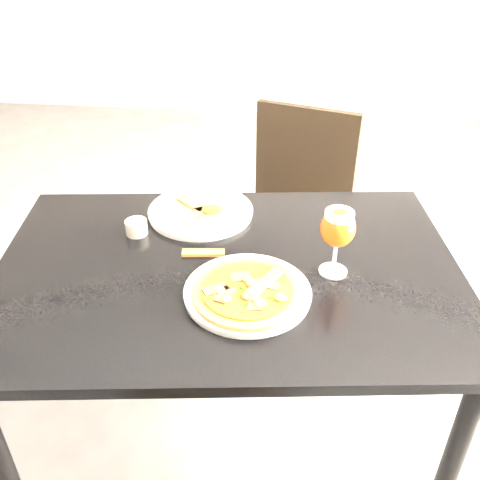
# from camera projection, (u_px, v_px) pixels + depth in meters

# --- Properties ---
(ground) EXTENTS (6.00, 6.00, 0.00)m
(ground) POSITION_uv_depth(u_px,v_px,m) (208.00, 397.00, 1.97)
(ground) COLOR #525355
(ground) RESTS_ON ground
(dining_table) EXTENTS (1.29, 0.94, 0.75)m
(dining_table) POSITION_uv_depth(u_px,v_px,m) (228.00, 294.00, 1.43)
(dining_table) COLOR black
(dining_table) RESTS_ON ground
(chair_far) EXTENTS (0.52, 0.52, 0.90)m
(chair_far) POSITION_uv_depth(u_px,v_px,m) (292.00, 218.00, 2.08)
(chair_far) COLOR black
(chair_far) RESTS_ON ground
(plate_main) EXTENTS (0.41, 0.41, 0.02)m
(plate_main) POSITION_uv_depth(u_px,v_px,m) (247.00, 293.00, 1.28)
(plate_main) COLOR white
(plate_main) RESTS_ON dining_table
(pizza) EXTENTS (0.26, 0.26, 0.03)m
(pizza) POSITION_uv_depth(u_px,v_px,m) (248.00, 291.00, 1.26)
(pizza) COLOR #915923
(pizza) RESTS_ON plate_main
(plate_second) EXTENTS (0.34, 0.34, 0.02)m
(plate_second) POSITION_uv_depth(u_px,v_px,m) (201.00, 212.00, 1.60)
(plate_second) COLOR white
(plate_second) RESTS_ON dining_table
(crust_scraps) EXTENTS (0.17, 0.13, 0.01)m
(crust_scraps) POSITION_uv_depth(u_px,v_px,m) (204.00, 209.00, 1.59)
(crust_scraps) COLOR #915923
(crust_scraps) RESTS_ON plate_second
(loose_crust) EXTENTS (0.12, 0.04, 0.01)m
(loose_crust) POSITION_uv_depth(u_px,v_px,m) (203.00, 253.00, 1.43)
(loose_crust) COLOR #915923
(loose_crust) RESTS_ON dining_table
(sauce_cup) EXTENTS (0.06, 0.06, 0.04)m
(sauce_cup) POSITION_uv_depth(u_px,v_px,m) (136.00, 227.00, 1.50)
(sauce_cup) COLOR beige
(sauce_cup) RESTS_ON dining_table
(beer_glass) EXTENTS (0.09, 0.09, 0.18)m
(beer_glass) POSITION_uv_depth(u_px,v_px,m) (338.00, 228.00, 1.29)
(beer_glass) COLOR silver
(beer_glass) RESTS_ON dining_table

